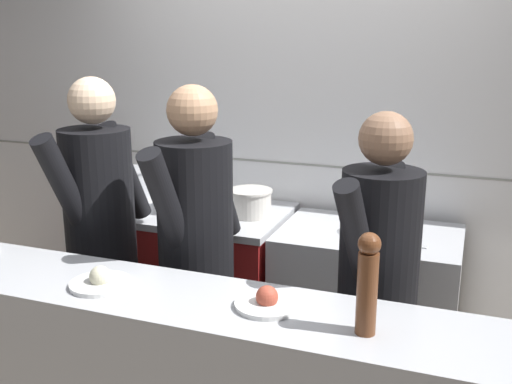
# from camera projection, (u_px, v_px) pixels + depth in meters

# --- Properties ---
(wall_back_tiled) EXTENTS (8.00, 0.06, 2.60)m
(wall_back_tiled) POSITION_uv_depth(u_px,v_px,m) (304.00, 139.00, 3.63)
(wall_back_tiled) COLOR white
(wall_back_tiled) RESTS_ON ground_plane
(oven_range) EXTENTS (1.19, 0.71, 0.91)m
(oven_range) POSITION_uv_depth(u_px,v_px,m) (189.00, 279.00, 3.68)
(oven_range) COLOR maroon
(oven_range) RESTS_ON ground_plane
(prep_counter) EXTENTS (0.96, 0.65, 0.89)m
(prep_counter) POSITION_uv_depth(u_px,v_px,m) (366.00, 309.00, 3.32)
(prep_counter) COLOR #B7BABF
(prep_counter) RESTS_ON ground_plane
(stock_pot) EXTENTS (0.27, 0.27, 0.21)m
(stock_pot) POSITION_uv_depth(u_px,v_px,m) (127.00, 184.00, 3.69)
(stock_pot) COLOR #B7BABF
(stock_pot) RESTS_ON oven_range
(sauce_pot) EXTENTS (0.29, 0.29, 0.18)m
(sauce_pot) POSITION_uv_depth(u_px,v_px,m) (187.00, 195.00, 3.51)
(sauce_pot) COLOR #B7BABF
(sauce_pot) RESTS_ON oven_range
(braising_pot) EXTENTS (0.25, 0.25, 0.15)m
(braising_pot) POSITION_uv_depth(u_px,v_px,m) (251.00, 202.00, 3.41)
(braising_pot) COLOR beige
(braising_pot) RESTS_ON oven_range
(mixing_bowl_steel) EXTENTS (0.22, 0.22, 0.07)m
(mixing_bowl_steel) POSITION_uv_depth(u_px,v_px,m) (358.00, 226.00, 3.19)
(mixing_bowl_steel) COLOR #B7BABF
(mixing_bowl_steel) RESTS_ON prep_counter
(chefs_knife) EXTENTS (0.40, 0.07, 0.02)m
(chefs_knife) POSITION_uv_depth(u_px,v_px,m) (380.00, 240.00, 3.07)
(chefs_knife) COLOR #B7BABF
(chefs_knife) RESTS_ON prep_counter
(plated_dish_appetiser) EXTENTS (0.24, 0.24, 0.08)m
(plated_dish_appetiser) POSITION_uv_depth(u_px,v_px,m) (101.00, 281.00, 2.31)
(plated_dish_appetiser) COLOR white
(plated_dish_appetiser) RESTS_ON pass_counter
(plated_dish_dessert) EXTENTS (0.23, 0.23, 0.08)m
(plated_dish_dessert) POSITION_uv_depth(u_px,v_px,m) (267.00, 302.00, 2.13)
(plated_dish_dessert) COLOR white
(plated_dish_dessert) RESTS_ON pass_counter
(pepper_mill) EXTENTS (0.07, 0.07, 0.35)m
(pepper_mill) POSITION_uv_depth(u_px,v_px,m) (368.00, 282.00, 1.90)
(pepper_mill) COLOR brown
(pepper_mill) RESTS_ON pass_counter
(chef_head_cook) EXTENTS (0.40, 0.76, 1.73)m
(chef_head_cook) POSITION_uv_depth(u_px,v_px,m) (101.00, 230.00, 3.03)
(chef_head_cook) COLOR black
(chef_head_cook) RESTS_ON ground_plane
(chef_sous) EXTENTS (0.39, 0.75, 1.71)m
(chef_sous) POSITION_uv_depth(u_px,v_px,m) (196.00, 250.00, 2.77)
(chef_sous) COLOR black
(chef_sous) RESTS_ON ground_plane
(chef_line) EXTENTS (0.41, 0.71, 1.63)m
(chef_line) POSITION_uv_depth(u_px,v_px,m) (378.00, 284.00, 2.51)
(chef_line) COLOR black
(chef_line) RESTS_ON ground_plane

